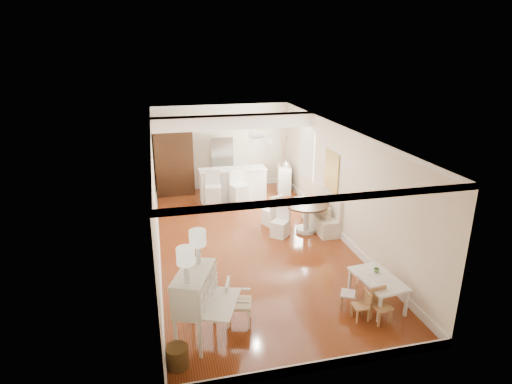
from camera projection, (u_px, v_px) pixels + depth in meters
name	position (u px, v px, depth m)	size (l,w,h in m)	color
room	(250.00, 162.00, 10.19)	(9.00, 9.04, 2.82)	brown
secretary_bureau	(195.00, 306.00, 6.92)	(0.98, 1.00, 1.25)	white
gustavian_armchair	(239.00, 302.00, 7.40)	(0.47, 0.47, 0.81)	white
wicker_basket	(177.00, 357.00, 6.45)	(0.34, 0.34, 0.34)	#563B1A
kids_table	(377.00, 291.00, 7.98)	(0.66, 1.11, 0.55)	white
kids_chair_a	(361.00, 305.00, 7.53)	(0.27, 0.27, 0.56)	tan
kids_chair_b	(349.00, 293.00, 7.85)	(0.29, 0.29, 0.61)	#9C6847
kids_chair_c	(382.00, 306.00, 7.45)	(0.31, 0.31, 0.64)	tan
banquette	(321.00, 210.00, 11.27)	(0.52, 1.60, 0.98)	silver
dining_table	(306.00, 218.00, 11.06)	(1.13, 1.13, 0.77)	#452816
slip_chair_near	(280.00, 221.00, 10.78)	(0.38, 0.40, 0.81)	white
slip_chair_far	(272.00, 210.00, 11.46)	(0.41, 0.43, 0.86)	white
breakfast_counter	(233.00, 185.00, 13.24)	(2.05, 0.65, 1.03)	white
bar_stool_left	(213.00, 190.00, 12.53)	(0.46, 0.46, 1.15)	silver
bar_stool_right	(239.00, 190.00, 12.69)	(0.44, 0.44, 1.10)	white
pantry_cabinet	(174.00, 159.00, 13.65)	(1.20, 0.60, 2.30)	#381E11
fridge	(233.00, 164.00, 14.12)	(0.75, 0.65, 1.80)	silver
sideboard	(284.00, 179.00, 14.05)	(0.41, 0.92, 0.88)	beige
pencil_cup	(376.00, 270.00, 8.06)	(0.11, 0.11, 0.08)	#69A05D
branch_vase	(286.00, 164.00, 13.86)	(0.18, 0.18, 0.19)	white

